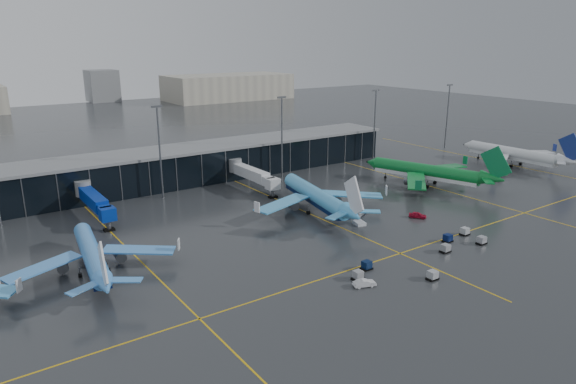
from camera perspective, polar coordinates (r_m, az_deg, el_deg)
ground at (r=112.08m, az=3.19°, el=-5.50°), size 600.00×600.00×0.00m
terminal_pier at (r=161.52m, az=-10.47°, el=3.14°), size 142.00×17.00×10.70m
jet_bridges at (r=133.29m, az=-20.70°, el=-0.89°), size 94.00×27.50×7.20m
flood_masts at (r=151.39m, az=-6.99°, el=5.66°), size 203.00×0.50×25.50m
distant_hangars at (r=371.24m, az=-17.14°, el=10.63°), size 260.00×71.00×22.00m
taxi_lines at (r=125.67m, az=3.81°, el=-3.03°), size 220.00×120.00×0.02m
airliner_arkefly at (r=102.85m, az=-21.13°, el=-5.33°), size 36.59×40.47×11.28m
airliner_klm_near at (r=130.02m, az=3.06°, el=0.65°), size 44.95×48.94×12.99m
airliner_aer_lingus at (r=158.77m, az=15.07°, el=3.13°), size 50.70×54.14×13.59m
airliner_ba at (r=194.75m, az=23.66°, el=4.67°), size 39.09×44.29×13.39m
baggage_carts at (r=108.29m, az=15.58°, el=-6.49°), size 37.10×12.26×1.70m
mobile_airstair at (r=122.84m, az=7.91°, el=-3.25°), size 2.96×3.66×3.45m
service_van_red at (r=130.12m, az=14.21°, el=-2.50°), size 3.85×4.41×1.44m
service_van_white at (r=93.17m, az=8.49°, el=-9.97°), size 4.39×2.70×1.37m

